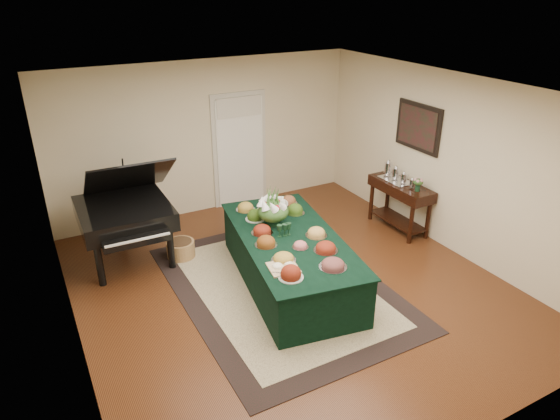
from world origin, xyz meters
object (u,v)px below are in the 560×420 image
buffet_table (290,259)px  grand_piano (125,212)px  floral_centerpiece (273,208)px  mahogany_sideboard (400,194)px

buffet_table → grand_piano: bearing=137.0°
floral_centerpiece → grand_piano: (-1.78, 1.27, -0.20)m
mahogany_sideboard → floral_centerpiece: bearing=-176.1°
buffet_table → grand_piano: grand_piano is taller
floral_centerpiece → mahogany_sideboard: bearing=3.9°
buffet_table → floral_centerpiece: size_ratio=6.37×
buffet_table → floral_centerpiece: floral_centerpiece is taller
buffet_table → floral_centerpiece: 0.76m
floral_centerpiece → grand_piano: 2.20m
buffet_table → grand_piano: 2.52m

